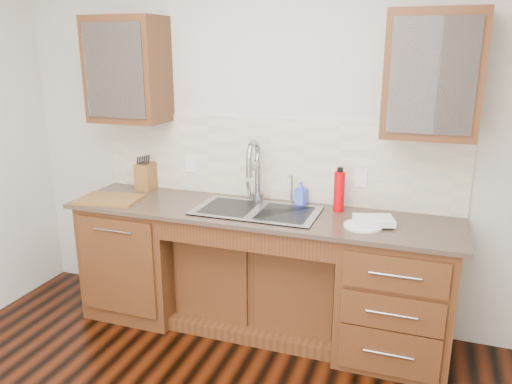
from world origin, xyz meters
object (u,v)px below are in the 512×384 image
(plate, at_px, (363,226))
(knife_block, at_px, (147,176))
(soap_bottle, at_px, (301,193))
(water_bottle, at_px, (339,192))
(cutting_board, at_px, (110,199))

(plate, relative_size, knife_block, 1.15)
(soap_bottle, distance_m, water_bottle, 0.30)
(water_bottle, xyz_separation_m, cutting_board, (-1.62, -0.31, -0.13))
(soap_bottle, distance_m, plate, 0.59)
(soap_bottle, relative_size, knife_block, 0.77)
(knife_block, bearing_deg, water_bottle, -3.12)
(knife_block, bearing_deg, soap_bottle, -0.31)
(plate, xyz_separation_m, cutting_board, (-1.82, -0.04, 0.00))
(knife_block, height_order, cutting_board, knife_block)
(plate, bearing_deg, knife_block, 169.37)
(soap_bottle, relative_size, cutting_board, 0.37)
(soap_bottle, xyz_separation_m, plate, (0.48, -0.34, -0.07))
(plate, height_order, cutting_board, cutting_board)
(cutting_board, bearing_deg, soap_bottle, 15.89)
(plate, height_order, knife_block, knife_block)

